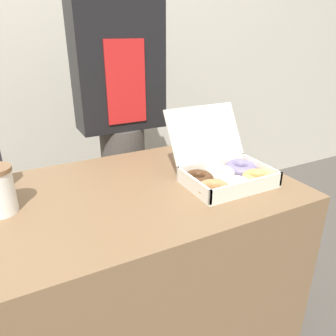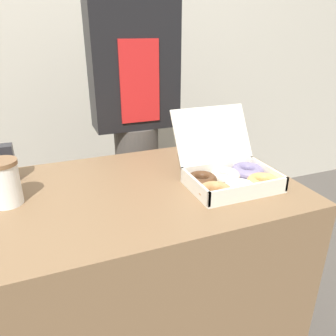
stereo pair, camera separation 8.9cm
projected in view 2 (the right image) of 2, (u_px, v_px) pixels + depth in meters
name	position (u px, v px, depth m)	size (l,w,h in m)	color
wall_back	(61.00, 13.00, 1.81)	(10.00, 0.05, 2.60)	beige
table	(123.00, 286.00, 1.16)	(1.14, 0.63, 0.76)	brown
donut_box	(231.00, 175.00, 1.04)	(0.31, 0.31, 0.22)	silver
coffee_cup	(4.00, 183.00, 0.92)	(0.09, 0.09, 0.13)	white
person_customer	(135.00, 108.00, 1.49)	(0.38, 0.23, 1.57)	#4C4742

